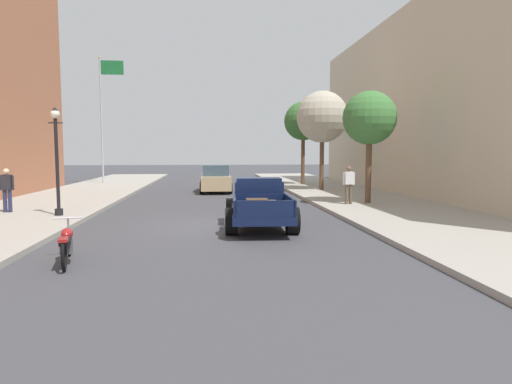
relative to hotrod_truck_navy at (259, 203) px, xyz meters
name	(u,v)px	position (x,y,z in m)	size (l,w,h in m)	color
ground_plane	(216,225)	(-1.41, 0.23, -0.75)	(140.00, 140.00, 0.00)	#3D3D42
sidewalk_right	(425,220)	(5.84, 0.23, -0.68)	(5.50, 64.00, 0.15)	#9E998E
building_right_storefront	(501,105)	(14.59, 9.16, 4.26)	(12.00, 28.00, 10.03)	beige
hotrod_truck_navy	(259,203)	(0.00, 0.00, 0.00)	(2.33, 5.00, 1.58)	#0F1938
motorcycle_parked	(67,243)	(-4.70, -4.51, -0.31)	(0.72, 2.08, 0.93)	black
car_background_tan	(216,179)	(-1.24, 12.60, 0.01)	(1.89, 4.31, 1.65)	tan
pedestrian_sidewalk_left	(7,188)	(-9.18, 3.15, 0.33)	(0.53, 0.22, 1.65)	#232847
pedestrian_sidewalk_right	(349,183)	(4.44, 4.43, 0.33)	(0.53, 0.22, 1.65)	brown
street_lamp_near	(57,153)	(-6.98, 2.07, 1.63)	(0.50, 0.32, 3.85)	black
flagpole	(104,106)	(-9.18, 19.41, 5.02)	(1.74, 0.16, 9.16)	#B2B2B7
street_tree_nearest	(370,119)	(5.45, 4.81, 3.13)	(2.36, 2.36, 4.95)	brown
street_tree_second	(322,117)	(5.14, 11.96, 3.74)	(3.08, 3.08, 5.90)	brown
street_tree_third	(303,121)	(4.92, 16.44, 3.78)	(2.67, 2.67, 5.75)	brown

